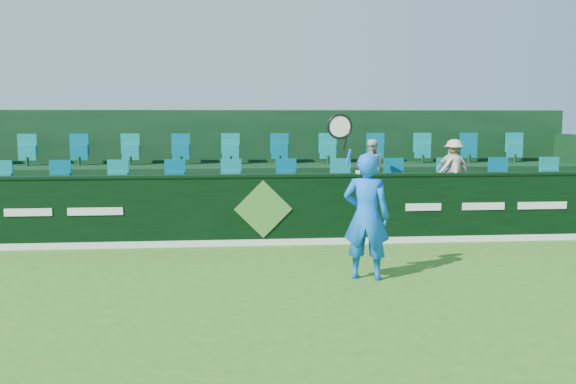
{
  "coord_description": "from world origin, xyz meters",
  "views": [
    {
      "loc": [
        -0.65,
        -8.07,
        2.43
      ],
      "look_at": [
        0.37,
        2.8,
        1.15
      ],
      "focal_mm": 40.0,
      "sensor_mm": 36.0,
      "label": 1
    }
  ],
  "objects": [
    {
      "name": "spectator_right",
      "position": [
        4.13,
        5.12,
        1.38
      ],
      "size": [
        0.84,
        0.62,
        1.16
      ],
      "primitive_type": "imported",
      "rotation": [
        0.0,
        0.0,
        3.41
      ],
      "color": "beige",
      "rests_on": "stand_tier_front"
    },
    {
      "name": "seat_row_back",
      "position": [
        0.0,
        7.3,
        1.6
      ],
      "size": [
        13.5,
        0.5,
        0.6
      ],
      "primitive_type": "cube",
      "color": "#025E76",
      "rests_on": "stand_tier_back"
    },
    {
      "name": "ground",
      "position": [
        0.0,
        0.0,
        0.0
      ],
      "size": [
        60.0,
        60.0,
        0.0
      ],
      "primitive_type": "plane",
      "color": "#2D6A19",
      "rests_on": "ground"
    },
    {
      "name": "spectator_left",
      "position": [
        2.33,
        5.12,
        1.38
      ],
      "size": [
        0.65,
        0.56,
        1.17
      ],
      "primitive_type": "imported",
      "rotation": [
        0.0,
        0.0,
        2.91
      ],
      "color": "silver",
      "rests_on": "stand_tier_front"
    },
    {
      "name": "sponsor_hoarding",
      "position": [
        0.0,
        4.0,
        0.67
      ],
      "size": [
        16.0,
        0.25,
        1.35
      ],
      "color": "black",
      "rests_on": "ground"
    },
    {
      "name": "spectator_middle",
      "position": [
        4.07,
        5.12,
        1.32
      ],
      "size": [
        0.65,
        0.39,
        1.04
      ],
      "primitive_type": "imported",
      "rotation": [
        0.0,
        0.0,
        2.9
      ],
      "color": "silver",
      "rests_on": "stand_tier_front"
    },
    {
      "name": "stand_tier_back",
      "position": [
        0.0,
        7.0,
        0.65
      ],
      "size": [
        16.0,
        1.8,
        1.3
      ],
      "primitive_type": "cube",
      "color": "black",
      "rests_on": "ground"
    },
    {
      "name": "drinks_bottle",
      "position": [
        3.77,
        4.0,
        1.45
      ],
      "size": [
        0.06,
        0.06,
        0.19
      ],
      "primitive_type": "cylinder",
      "color": "silver",
      "rests_on": "sponsor_hoarding"
    },
    {
      "name": "stand_tier_front",
      "position": [
        0.0,
        5.1,
        0.4
      ],
      "size": [
        16.0,
        2.0,
        0.8
      ],
      "primitive_type": "cube",
      "color": "black",
      "rests_on": "ground"
    },
    {
      "name": "towel",
      "position": [
        1.98,
        4.0,
        1.38
      ],
      "size": [
        0.36,
        0.23,
        0.05
      ],
      "primitive_type": "cube",
      "color": "silver",
      "rests_on": "sponsor_hoarding"
    },
    {
      "name": "seat_row_front",
      "position": [
        0.0,
        5.5,
        1.1
      ],
      "size": [
        13.5,
        0.5,
        0.6
      ],
      "primitive_type": "cube",
      "color": "#025E76",
      "rests_on": "stand_tier_front"
    },
    {
      "name": "stand_rear",
      "position": [
        0.0,
        7.44,
        1.22
      ],
      "size": [
        16.0,
        4.1,
        2.6
      ],
      "color": "black",
      "rests_on": "ground"
    },
    {
      "name": "tennis_player",
      "position": [
        1.4,
        1.26,
        0.97
      ],
      "size": [
        1.07,
        0.66,
        2.52
      ],
      "color": "blue",
      "rests_on": "ground"
    }
  ]
}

